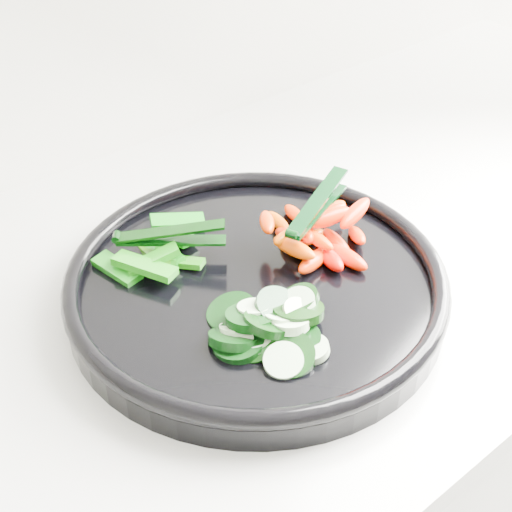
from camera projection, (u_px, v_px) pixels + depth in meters
veggie_tray at (256, 284)px, 0.70m from camera, size 0.38×0.38×0.04m
cucumber_pile at (266, 328)px, 0.63m from camera, size 0.13×0.14×0.04m
carrot_pile at (316, 235)px, 0.73m from camera, size 0.13×0.14×0.05m
pepper_pile at (158, 253)px, 0.72m from camera, size 0.13×0.10×0.03m
tong_carrot at (316, 207)px, 0.71m from camera, size 0.11×0.05×0.02m
tong_pepper at (167, 236)px, 0.71m from camera, size 0.10×0.08×0.02m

